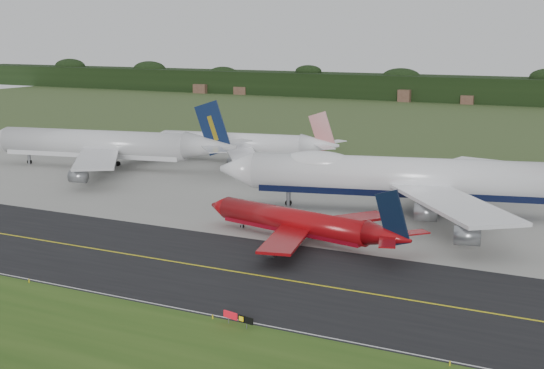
% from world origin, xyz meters
% --- Properties ---
extents(ground, '(600.00, 600.00, 0.00)m').
position_xyz_m(ground, '(0.00, 0.00, 0.00)').
color(ground, '#354A22').
rests_on(ground, ground).
extents(grass_verge, '(400.00, 30.00, 0.01)m').
position_xyz_m(grass_verge, '(0.00, -35.00, 0.01)').
color(grass_verge, '#294C16').
rests_on(grass_verge, ground).
extents(taxiway, '(400.00, 32.00, 0.02)m').
position_xyz_m(taxiway, '(0.00, -4.00, 0.01)').
color(taxiway, black).
rests_on(taxiway, ground).
extents(apron, '(400.00, 78.00, 0.01)m').
position_xyz_m(apron, '(0.00, 51.00, 0.01)').
color(apron, gray).
rests_on(apron, ground).
extents(taxiway_centreline, '(400.00, 0.40, 0.00)m').
position_xyz_m(taxiway_centreline, '(0.00, -4.00, 0.03)').
color(taxiway_centreline, yellow).
rests_on(taxiway_centreline, taxiway).
extents(taxiway_edge_line, '(400.00, 0.25, 0.00)m').
position_xyz_m(taxiway_edge_line, '(0.00, -19.50, 0.03)').
color(taxiway_edge_line, silver).
rests_on(taxiway_edge_line, taxiway).
extents(horizon_treeline, '(700.00, 25.00, 12.00)m').
position_xyz_m(horizon_treeline, '(0.00, 273.76, 5.47)').
color(horizon_treeline, black).
rests_on(horizon_treeline, ground).
extents(jet_ba_747, '(75.53, 61.40, 19.21)m').
position_xyz_m(jet_ba_747, '(9.34, 41.61, 6.54)').
color(jet_ba_747, white).
rests_on(jet_ba_747, ground).
extents(jet_red_737, '(38.88, 31.21, 10.56)m').
position_xyz_m(jet_red_737, '(-0.63, 14.56, 2.92)').
color(jet_red_737, maroon).
rests_on(jet_red_737, ground).
extents(jet_navy_gold, '(66.79, 57.36, 17.31)m').
position_xyz_m(jet_navy_gold, '(-70.76, 52.82, 5.69)').
color(jet_navy_gold, silver).
rests_on(jet_navy_gold, ground).
extents(jet_star_tail, '(51.43, 42.48, 13.60)m').
position_xyz_m(jet_star_tail, '(-46.59, 76.35, 4.54)').
color(jet_star_tail, white).
rests_on(jet_star_tail, ground).
extents(taxiway_sign, '(4.24, 0.96, 1.43)m').
position_xyz_m(taxiway_sign, '(7.75, -21.02, 1.01)').
color(taxiway_sign, slate).
rests_on(taxiway_sign, ground).
extents(edge_marker_left, '(0.16, 0.16, 0.50)m').
position_xyz_m(edge_marker_left, '(-24.41, -20.50, 0.25)').
color(edge_marker_left, yellow).
rests_on(edge_marker_left, ground).
extents(edge_marker_center, '(0.16, 0.16, 0.50)m').
position_xyz_m(edge_marker_center, '(4.07, -20.50, 0.25)').
color(edge_marker_center, yellow).
rests_on(edge_marker_center, ground).
extents(edge_marker_right, '(0.16, 0.16, 0.50)m').
position_xyz_m(edge_marker_right, '(31.66, -20.50, 0.25)').
color(edge_marker_right, yellow).
rests_on(edge_marker_right, ground).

